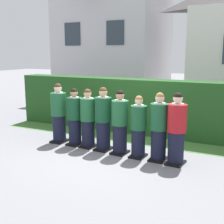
{
  "coord_description": "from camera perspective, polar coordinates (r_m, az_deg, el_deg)",
  "views": [
    {
      "loc": [
        3.4,
        -6.7,
        2.54
      ],
      "look_at": [
        0.0,
        0.0,
        1.05
      ],
      "focal_mm": 48.51,
      "sensor_mm": 36.0,
      "label": 1
    }
  ],
  "objects": [
    {
      "name": "student_front_row_0",
      "position": [
        8.7,
        -9.99,
        -0.45
      ],
      "size": [
        0.44,
        0.49,
        1.69
      ],
      "color": "black",
      "rests_on": "ground"
    },
    {
      "name": "lawn_strip",
      "position": [
        9.06,
        3.76,
        -5.06
      ],
      "size": [
        9.01,
        0.9,
        0.01
      ],
      "primitive_type": "cube",
      "color": "#477A38",
      "rests_on": "ground"
    },
    {
      "name": "hedge",
      "position": [
        9.59,
        5.71,
        1.05
      ],
      "size": [
        9.01,
        0.7,
        1.71
      ],
      "color": "#214C1E",
      "rests_on": "ground"
    },
    {
      "name": "student_front_row_4",
      "position": [
        7.59,
        1.51,
        -2.25
      ],
      "size": [
        0.42,
        0.52,
        1.63
      ],
      "color": "black",
      "rests_on": "ground"
    },
    {
      "name": "ground_plane",
      "position": [
        7.93,
        0.0,
        -7.46
      ],
      "size": [
        60.0,
        60.0,
        0.0
      ],
      "primitive_type": "plane",
      "color": "slate"
    },
    {
      "name": "student_front_row_1",
      "position": [
        8.38,
        -7.05,
        -1.18
      ],
      "size": [
        0.41,
        0.48,
        1.58
      ],
      "color": "black",
      "rests_on": "ground"
    },
    {
      "name": "student_front_row_5",
      "position": [
        7.36,
        5.02,
        -3.09
      ],
      "size": [
        0.4,
        0.49,
        1.53
      ],
      "color": "black",
      "rests_on": "ground"
    },
    {
      "name": "student_front_row_2",
      "position": [
        8.14,
        -4.54,
        -1.46
      ],
      "size": [
        0.42,
        0.5,
        1.59
      ],
      "color": "black",
      "rests_on": "ground"
    },
    {
      "name": "student_in_red_blazer",
      "position": [
        7.02,
        12.08,
        -3.44
      ],
      "size": [
        0.43,
        0.54,
        1.66
      ],
      "color": "black",
      "rests_on": "ground"
    },
    {
      "name": "student_front_row_6",
      "position": [
        7.19,
        8.83,
        -3.11
      ],
      "size": [
        0.42,
        0.47,
        1.63
      ],
      "color": "black",
      "rests_on": "ground"
    },
    {
      "name": "school_building_main",
      "position": [
        16.83,
        0.39,
        14.87
      ],
      "size": [
        5.53,
        4.7,
        7.07
      ],
      "color": "silver",
      "rests_on": "ground"
    },
    {
      "name": "student_front_row_3",
      "position": [
        7.87,
        -1.65,
        -1.6
      ],
      "size": [
        0.43,
        0.53,
        1.67
      ],
      "color": "black",
      "rests_on": "ground"
    }
  ]
}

